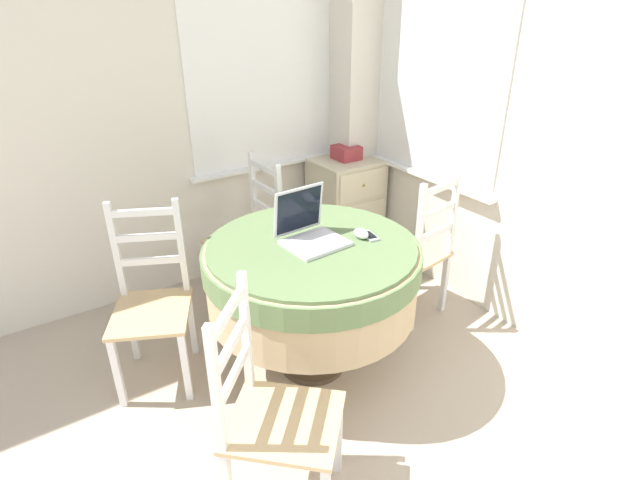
# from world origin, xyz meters

# --- Properties ---
(corner_room_shell) EXTENTS (4.62, 5.17, 2.55)m
(corner_room_shell) POSITION_xyz_m (1.42, 2.14, 1.28)
(corner_room_shell) COLOR silver
(corner_room_shell) RESTS_ON ground_plane
(round_dining_table) EXTENTS (1.11, 1.11, 0.77)m
(round_dining_table) POSITION_xyz_m (1.10, 2.03, 0.61)
(round_dining_table) COLOR #4C3D2D
(round_dining_table) RESTS_ON ground_plane
(laptop) EXTENTS (0.31, 0.30, 0.27)m
(laptop) POSITION_xyz_m (1.10, 2.06, 0.83)
(laptop) COLOR silver
(laptop) RESTS_ON round_dining_table
(computer_mouse) EXTENTS (0.06, 0.09, 0.05)m
(computer_mouse) POSITION_xyz_m (1.35, 1.95, 0.80)
(computer_mouse) COLOR white
(computer_mouse) RESTS_ON round_dining_table
(cell_phone) EXTENTS (0.08, 0.13, 0.01)m
(cell_phone) POSITION_xyz_m (1.39, 1.93, 0.78)
(cell_phone) COLOR #B2B7BC
(cell_phone) RESTS_ON round_dining_table
(dining_chair_near_back_window) EXTENTS (0.44, 0.40, 0.97)m
(dining_chair_near_back_window) POSITION_xyz_m (1.15, 2.87, 0.45)
(dining_chair_near_back_window) COLOR tan
(dining_chair_near_back_window) RESTS_ON ground_plane
(dining_chair_near_right_window) EXTENTS (0.44, 0.48, 0.97)m
(dining_chair_near_right_window) POSITION_xyz_m (1.93, 2.12, 0.45)
(dining_chair_near_right_window) COLOR tan
(dining_chair_near_right_window) RESTS_ON ground_plane
(dining_chair_camera_near) EXTENTS (0.57, 0.57, 0.97)m
(dining_chair_camera_near) POSITION_xyz_m (0.52, 1.43, 0.45)
(dining_chair_camera_near) COLOR tan
(dining_chair_camera_near) RESTS_ON ground_plane
(dining_chair_left_flank) EXTENTS (0.53, 0.55, 0.97)m
(dining_chair_left_flank) POSITION_xyz_m (0.37, 2.45, 0.45)
(dining_chair_left_flank) COLOR tan
(dining_chair_left_flank) RESTS_ON ground_plane
(corner_cabinet) EXTENTS (0.50, 0.46, 0.78)m
(corner_cabinet) POSITION_xyz_m (2.08, 3.06, 0.39)
(corner_cabinet) COLOR beige
(corner_cabinet) RESTS_ON ground_plane
(storage_box) EXTENTS (0.17, 0.18, 0.10)m
(storage_box) POSITION_xyz_m (2.08, 3.07, 0.83)
(storage_box) COLOR #9E3338
(storage_box) RESTS_ON corner_cabinet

